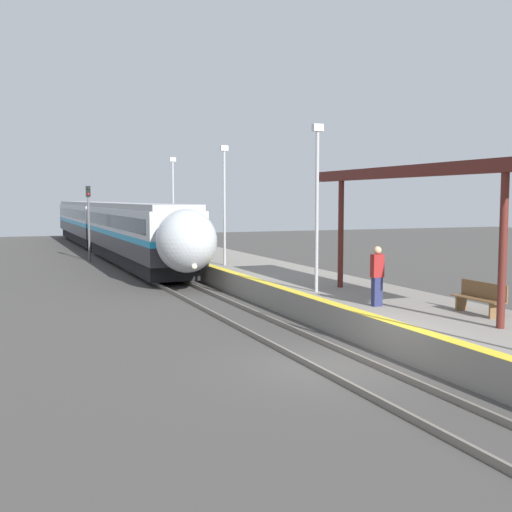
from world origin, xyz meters
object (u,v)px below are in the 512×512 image
Objects in this scene: lamppost_farthest at (173,198)px; lamppost_far at (224,198)px; person_waiting at (377,275)px; lamppost_mid at (317,197)px; platform_bench at (480,297)px; railway_signal at (89,216)px; train at (108,224)px.

lamppost_far is at bearing -90.00° from lamppost_farthest.
lamppost_far is 1.00× the size of lamppost_farthest.
person_waiting is 0.31× the size of lamppost_mid.
person_waiting is 22.48m from lamppost_farthest.
platform_bench is 29.67m from railway_signal.
person_waiting is (2.77, -31.66, -0.36)m from train.
railway_signal is (-4.80, 26.65, 1.13)m from person_waiting.
train is 7.88× the size of lamppost_mid.
lamppost_far is at bearing -82.45° from train.
platform_bench is 15.47m from lamppost_far.
lamppost_mid is 9.51m from lamppost_far.
train is 7.88× the size of lamppost_farthest.
lamppost_mid is 1.00× the size of lamppost_far.
platform_bench is 0.37× the size of railway_signal.
lamppost_mid is 19.02m from lamppost_farthest.
railway_signal is (-2.02, -5.01, 0.78)m from train.
lamppost_mid reaches higher than train.
platform_bench is at bearing -81.73° from lamppost_far.
railway_signal is at bearing 100.20° from person_waiting.
platform_bench is 0.31× the size of lamppost_far.
lamppost_farthest is (4.52, -4.29, 1.17)m from railway_signal.
lamppost_far reaches higher than person_waiting.
lamppost_farthest is at bearing 90.00° from lamppost_mid.
railway_signal is 23.77m from lamppost_mid.
lamppost_far is (2.49, -18.81, 1.94)m from train.
railway_signal reaches higher than person_waiting.
railway_signal is 0.86× the size of lamppost_farthest.
lamppost_farthest is at bearing 90.00° from lamppost_far.
train is 9.17× the size of railway_signal.
railway_signal is at bearing 100.96° from lamppost_mid.
lamppost_far is at bearing 98.27° from platform_bench.
lamppost_mid is (2.49, -28.32, 1.94)m from train.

